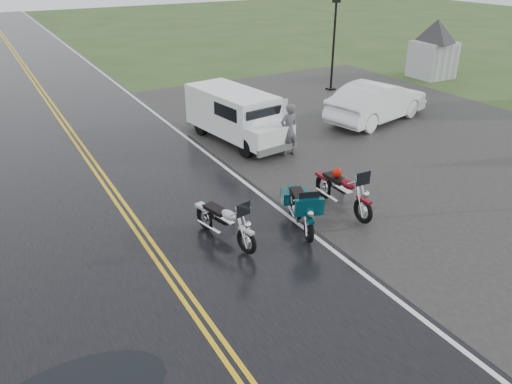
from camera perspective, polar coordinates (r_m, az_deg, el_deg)
ground at (r=10.82m, az=-7.86°, el=-12.09°), size 120.00×120.00×0.00m
road at (r=19.44m, az=-19.24°, el=4.61°), size 8.00×100.00×0.04m
parking_pad at (r=20.18m, az=16.35°, el=5.78°), size 14.00×24.00×0.03m
visitor_center at (r=30.73m, az=19.90°, el=16.62°), size 16.00×10.00×4.80m
motorcycle_red at (r=13.34m, az=12.24°, el=-1.02°), size 0.90×2.40×1.41m
motorcycle_teal at (r=12.29m, az=6.12°, el=-3.23°), size 1.54×2.39×1.33m
motorcycle_silver at (r=11.76m, az=-1.10°, el=-4.58°), size 1.27×2.32×1.30m
van_white at (r=17.32m, az=-1.14°, el=6.90°), size 2.51×5.14×1.94m
person_at_van at (r=17.59m, az=3.76°, el=7.03°), size 0.68×0.45×1.87m
sedan_white at (r=21.95m, az=13.70°, el=9.94°), size 5.33×2.89×1.67m
lamp_post_far_right at (r=26.43m, az=8.87°, el=16.51°), size 0.41×0.41×4.82m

